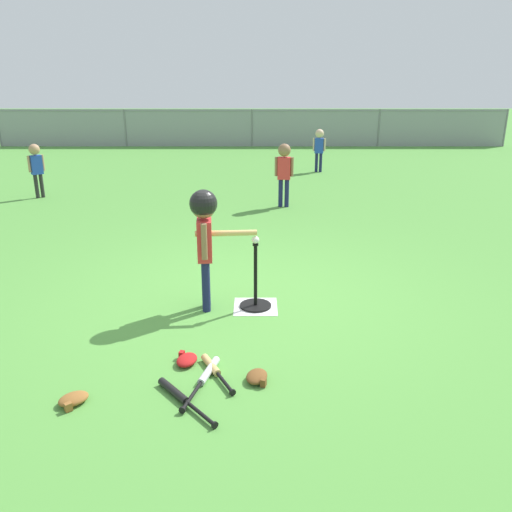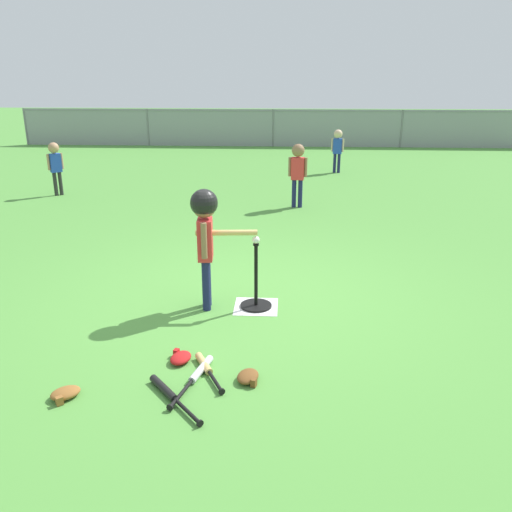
{
  "view_description": "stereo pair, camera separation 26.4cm",
  "coord_description": "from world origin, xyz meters",
  "px_view_note": "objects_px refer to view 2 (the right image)",
  "views": [
    {
      "loc": [
        0.13,
        -5.16,
        2.28
      ],
      "look_at": [
        0.12,
        -0.21,
        0.55
      ],
      "focal_mm": 37.3,
      "sensor_mm": 36.0,
      "label": 1
    },
    {
      "loc": [
        0.39,
        -5.15,
        2.28
      ],
      "look_at": [
        0.12,
        -0.21,
        0.55
      ],
      "focal_mm": 37.3,
      "sensor_mm": 36.0,
      "label": 2
    }
  ],
  "objects_px": {
    "batter_child": "(205,225)",
    "spare_bat_black": "(168,393)",
    "baseball_on_tee": "(256,240)",
    "spare_bat_wood": "(206,367)",
    "fielder_deep_center": "(338,145)",
    "glove_tossed_aside": "(248,377)",
    "batting_tee": "(256,297)",
    "glove_by_plate": "(65,393)",
    "spare_bat_silver": "(197,374)",
    "glove_near_bats": "(181,358)",
    "fielder_deep_left": "(298,167)",
    "fielder_near_right": "(55,162)"
  },
  "relations": [
    {
      "from": "fielder_deep_center",
      "to": "batter_child",
      "type": "bearing_deg",
      "value": -104.39
    },
    {
      "from": "spare_bat_black",
      "to": "glove_near_bats",
      "type": "bearing_deg",
      "value": 90.4
    },
    {
      "from": "batting_tee",
      "to": "glove_tossed_aside",
      "type": "relative_size",
      "value": 2.66
    },
    {
      "from": "batting_tee",
      "to": "fielder_deep_left",
      "type": "xyz_separation_m",
      "value": [
        0.49,
        4.24,
        0.6
      ]
    },
    {
      "from": "fielder_deep_left",
      "to": "spare_bat_black",
      "type": "xyz_separation_m",
      "value": [
        -1.05,
        -5.85,
        -0.68
      ]
    },
    {
      "from": "glove_by_plate",
      "to": "fielder_deep_left",
      "type": "bearing_deg",
      "value": 72.96
    },
    {
      "from": "spare_bat_silver",
      "to": "glove_near_bats",
      "type": "distance_m",
      "value": 0.29
    },
    {
      "from": "glove_tossed_aside",
      "to": "baseball_on_tee",
      "type": "bearing_deg",
      "value": 90.55
    },
    {
      "from": "spare_bat_wood",
      "to": "glove_near_bats",
      "type": "xyz_separation_m",
      "value": [
        -0.23,
        0.13,
        0.01
      ]
    },
    {
      "from": "fielder_deep_center",
      "to": "spare_bat_black",
      "type": "bearing_deg",
      "value": -102.47
    },
    {
      "from": "batting_tee",
      "to": "baseball_on_tee",
      "type": "xyz_separation_m",
      "value": [
        -0.0,
        0.0,
        0.61
      ]
    },
    {
      "from": "fielder_deep_center",
      "to": "glove_tossed_aside",
      "type": "xyz_separation_m",
      "value": [
        -1.47,
        -9.03,
        -0.61
      ]
    },
    {
      "from": "glove_near_bats",
      "to": "fielder_deep_left",
      "type": "bearing_deg",
      "value": 78.81
    },
    {
      "from": "fielder_near_right",
      "to": "glove_tossed_aside",
      "type": "height_order",
      "value": "fielder_near_right"
    },
    {
      "from": "batter_child",
      "to": "spare_bat_black",
      "type": "relative_size",
      "value": 2.11
    },
    {
      "from": "fielder_deep_center",
      "to": "fielder_near_right",
      "type": "xyz_separation_m",
      "value": [
        -5.58,
        -2.71,
        0.01
      ]
    },
    {
      "from": "batter_child",
      "to": "spare_bat_black",
      "type": "distance_m",
      "value": 1.79
    },
    {
      "from": "batting_tee",
      "to": "glove_tossed_aside",
      "type": "distance_m",
      "value": 1.37
    },
    {
      "from": "fielder_near_right",
      "to": "glove_near_bats",
      "type": "distance_m",
      "value": 7.04
    },
    {
      "from": "spare_bat_black",
      "to": "glove_near_bats",
      "type": "distance_m",
      "value": 0.5
    },
    {
      "from": "fielder_near_right",
      "to": "glove_tossed_aside",
      "type": "xyz_separation_m",
      "value": [
        4.11,
        -6.32,
        -0.61
      ]
    },
    {
      "from": "glove_tossed_aside",
      "to": "glove_near_bats",
      "type": "bearing_deg",
      "value": 155.93
    },
    {
      "from": "batter_child",
      "to": "fielder_deep_center",
      "type": "bearing_deg",
      "value": 75.61
    },
    {
      "from": "glove_tossed_aside",
      "to": "spare_bat_silver",
      "type": "bearing_deg",
      "value": 176.43
    },
    {
      "from": "batting_tee",
      "to": "batter_child",
      "type": "height_order",
      "value": "batter_child"
    },
    {
      "from": "glove_tossed_aside",
      "to": "fielder_deep_left",
      "type": "bearing_deg",
      "value": 85.12
    },
    {
      "from": "fielder_deep_center",
      "to": "baseball_on_tee",
      "type": "bearing_deg",
      "value": -100.99
    },
    {
      "from": "baseball_on_tee",
      "to": "glove_tossed_aside",
      "type": "height_order",
      "value": "baseball_on_tee"
    },
    {
      "from": "glove_tossed_aside",
      "to": "spare_bat_wood",
      "type": "bearing_deg",
      "value": 159.96
    },
    {
      "from": "fielder_near_right",
      "to": "glove_by_plate",
      "type": "relative_size",
      "value": 3.71
    },
    {
      "from": "spare_bat_silver",
      "to": "spare_bat_wood",
      "type": "distance_m",
      "value": 0.12
    },
    {
      "from": "fielder_near_right",
      "to": "glove_tossed_aside",
      "type": "distance_m",
      "value": 7.56
    },
    {
      "from": "spare_bat_wood",
      "to": "glove_by_plate",
      "type": "height_order",
      "value": "glove_by_plate"
    },
    {
      "from": "fielder_deep_left",
      "to": "spare_bat_silver",
      "type": "relative_size",
      "value": 1.55
    },
    {
      "from": "batting_tee",
      "to": "spare_bat_black",
      "type": "relative_size",
      "value": 1.17
    },
    {
      "from": "spare_bat_wood",
      "to": "glove_tossed_aside",
      "type": "relative_size",
      "value": 2.14
    },
    {
      "from": "glove_by_plate",
      "to": "spare_bat_wood",
      "type": "bearing_deg",
      "value": 23.35
    },
    {
      "from": "fielder_near_right",
      "to": "spare_bat_black",
      "type": "distance_m",
      "value": 7.47
    },
    {
      "from": "batting_tee",
      "to": "glove_by_plate",
      "type": "xyz_separation_m",
      "value": [
        -1.32,
        -1.67,
        -0.07
      ]
    },
    {
      "from": "spare_bat_silver",
      "to": "glove_by_plate",
      "type": "relative_size",
      "value": 2.63
    },
    {
      "from": "baseball_on_tee",
      "to": "fielder_deep_center",
      "type": "bearing_deg",
      "value": 79.01
    },
    {
      "from": "spare_bat_black",
      "to": "glove_near_bats",
      "type": "relative_size",
      "value": 2.28
    },
    {
      "from": "spare_bat_black",
      "to": "fielder_near_right",
      "type": "bearing_deg",
      "value": 118.29
    },
    {
      "from": "glove_by_plate",
      "to": "glove_near_bats",
      "type": "xyz_separation_m",
      "value": [
        0.75,
        0.56,
        0.0
      ]
    },
    {
      "from": "batting_tee",
      "to": "baseball_on_tee",
      "type": "bearing_deg",
      "value": 180.0
    },
    {
      "from": "spare_bat_silver",
      "to": "glove_by_plate",
      "type": "distance_m",
      "value": 0.98
    },
    {
      "from": "batting_tee",
      "to": "spare_bat_black",
      "type": "xyz_separation_m",
      "value": [
        -0.56,
        -1.61,
        -0.08
      ]
    },
    {
      "from": "batting_tee",
      "to": "glove_by_plate",
      "type": "relative_size",
      "value": 2.5
    },
    {
      "from": "spare_bat_black",
      "to": "spare_bat_wood",
      "type": "bearing_deg",
      "value": 58.06
    },
    {
      "from": "baseball_on_tee",
      "to": "spare_bat_wood",
      "type": "relative_size",
      "value": 0.13
    }
  ]
}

